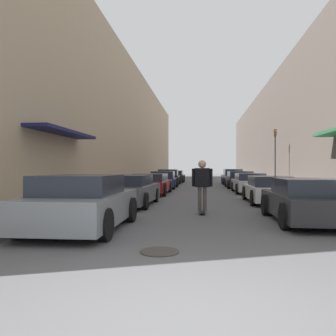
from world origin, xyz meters
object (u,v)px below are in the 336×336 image
object	(u,v)px
parked_car_right_3	(240,180)
parked_car_left_4	(169,177)
parked_car_left_5	(175,176)
parked_car_right_2	(249,183)
parked_car_left_3	(163,180)
traffic_light	(275,153)
parked_car_left_1	(129,190)
parked_car_right_0	(306,201)
parked_car_right_4	(233,177)
manhole_cover	(160,252)
parked_car_left_0	(82,203)
parked_car_right_1	(268,190)
parked_car_left_2	(151,184)
skateboarder	(202,181)

from	to	relation	value
parked_car_right_3	parked_car_left_4	bearing A→B (deg)	143.55
parked_car_left_5	parked_car_right_2	bearing A→B (deg)	-68.32
parked_car_left_3	traffic_light	bearing A→B (deg)	-17.67
parked_car_left_1	parked_car_right_0	bearing A→B (deg)	-31.53
parked_car_right_3	parked_car_right_2	bearing A→B (deg)	-89.81
parked_car_right_4	traffic_light	xyz separation A→B (m)	(1.94, -8.65, 1.83)
parked_car_right_3	traffic_light	world-z (taller)	traffic_light
parked_car_left_4	manhole_cover	size ratio (longest dim) A/B	6.21
parked_car_left_0	parked_car_right_1	bearing A→B (deg)	49.57
manhole_cover	parked_car_right_0	bearing A→B (deg)	44.90
parked_car_right_1	parked_car_right_2	size ratio (longest dim) A/B	0.98
parked_car_right_0	traffic_light	xyz separation A→B (m)	(1.85, 12.41, 1.91)
parked_car_left_5	parked_car_right_3	size ratio (longest dim) A/B	0.98
parked_car_left_2	parked_car_right_2	size ratio (longest dim) A/B	1.14
traffic_light	manhole_cover	bearing A→B (deg)	-108.77
parked_car_left_4	parked_car_right_1	xyz separation A→B (m)	(5.88, -15.08, -0.10)
parked_car_left_1	parked_car_right_3	distance (m)	13.57
manhole_cover	parked_car_left_2	bearing A→B (deg)	99.62
manhole_cover	traffic_light	xyz separation A→B (m)	(5.43, 15.99, 2.49)
parked_car_left_3	parked_car_left_4	size ratio (longest dim) A/B	1.03
parked_car_left_3	parked_car_right_2	size ratio (longest dim) A/B	1.06
parked_car_right_0	parked_car_right_1	xyz separation A→B (m)	(-0.01, 5.08, -0.03)
parked_car_left_1	parked_car_right_4	xyz separation A→B (m)	(5.69, 17.52, 0.07)
parked_car_left_0	parked_car_right_3	bearing A→B (deg)	71.89
parked_car_left_0	traffic_light	size ratio (longest dim) A/B	1.01
parked_car_left_0	traffic_light	distance (m)	16.10
parked_car_right_2	parked_car_left_2	bearing A→B (deg)	-164.85
parked_car_left_1	traffic_light	size ratio (longest dim) A/B	1.11
parked_car_left_4	parked_car_right_4	distance (m)	5.87
parked_car_left_3	parked_car_right_4	bearing A→B (deg)	47.91
parked_car_left_0	parked_car_right_1	world-z (taller)	parked_car_left_0
parked_car_left_5	parked_car_left_4	bearing A→B (deg)	-91.06
parked_car_right_1	parked_car_right_2	world-z (taller)	parked_car_right_2
parked_car_left_3	parked_car_right_2	world-z (taller)	parked_car_left_3
parked_car_left_3	parked_car_right_1	world-z (taller)	parked_car_left_3
skateboarder	parked_car_right_2	bearing A→B (deg)	73.36
traffic_light	parked_car_left_5	bearing A→B (deg)	120.52
parked_car_left_4	parked_car_right_0	size ratio (longest dim) A/B	1.10
parked_car_left_5	parked_car_right_1	distance (m)	21.09
parked_car_left_0	parked_car_right_4	xyz separation A→B (m)	(5.66, 22.72, 0.02)
parked_car_left_2	parked_car_left_4	xyz separation A→B (m)	(-0.12, 10.89, 0.07)
parked_car_left_2	parked_car_right_0	xyz separation A→B (m)	(5.76, -9.27, 0.00)
traffic_light	parked_car_right_0	bearing A→B (deg)	-98.46
parked_car_left_3	parked_car_left_5	xyz separation A→B (m)	(-0.07, 10.54, -0.00)
parked_car_left_2	parked_car_right_3	distance (m)	8.72
parked_car_left_0	parked_car_right_1	xyz separation A→B (m)	(5.74, 6.74, -0.08)
parked_car_right_0	parked_car_right_4	xyz separation A→B (m)	(-0.09, 21.06, 0.07)
parked_car_left_4	parked_car_right_1	bearing A→B (deg)	-68.70
parked_car_left_0	parked_car_right_1	size ratio (longest dim) A/B	0.95
parked_car_left_0	parked_car_right_0	xyz separation A→B (m)	(5.75, 1.66, -0.05)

